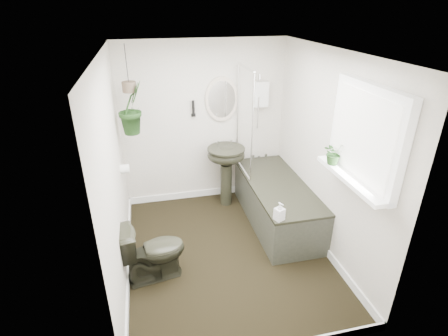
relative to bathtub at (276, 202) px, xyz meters
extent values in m
cube|color=black|center=(-0.80, -0.50, -0.30)|extent=(2.30, 2.80, 0.02)
cube|color=white|center=(-0.80, -0.50, 2.02)|extent=(2.30, 2.80, 0.02)
cube|color=beige|center=(-0.80, 0.91, 0.86)|extent=(2.30, 0.02, 2.30)
cube|color=beige|center=(-0.80, -1.91, 0.86)|extent=(2.30, 0.02, 2.30)
cube|color=beige|center=(-1.96, -0.50, 0.86)|extent=(0.02, 2.80, 2.30)
cube|color=beige|center=(0.36, -0.50, 0.86)|extent=(0.02, 2.80, 2.30)
cube|color=white|center=(-0.80, -0.50, -0.24)|extent=(2.30, 2.80, 0.10)
cube|color=white|center=(0.00, 0.84, 1.26)|extent=(0.20, 0.10, 0.35)
ellipsoid|color=beige|center=(-0.55, 0.87, 1.21)|extent=(0.46, 0.03, 0.62)
cylinder|color=black|center=(-0.95, 0.86, 1.11)|extent=(0.04, 0.04, 0.22)
cylinder|color=white|center=(-1.90, 0.20, 0.61)|extent=(0.11, 0.11, 0.11)
cube|color=white|center=(0.29, -1.20, 1.36)|extent=(0.08, 1.00, 0.90)
cube|color=white|center=(0.22, -1.20, 0.94)|extent=(0.18, 1.00, 0.04)
cube|color=white|center=(0.24, -1.20, 1.36)|extent=(0.01, 0.86, 0.76)
imported|color=black|center=(-1.65, -0.71, 0.05)|extent=(0.72, 0.48, 0.68)
imported|color=black|center=(0.19, -0.90, 1.08)|extent=(0.25, 0.23, 0.23)
imported|color=black|center=(-1.75, 0.45, 1.28)|extent=(0.43, 0.44, 0.62)
imported|color=#2E2323|center=(-0.29, -0.79, 0.39)|extent=(0.12, 0.13, 0.21)
cylinder|color=brown|center=(-1.75, 0.45, 1.53)|extent=(0.16, 0.16, 0.12)
camera|label=1|loc=(-1.58, -3.74, 2.43)|focal=28.00mm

